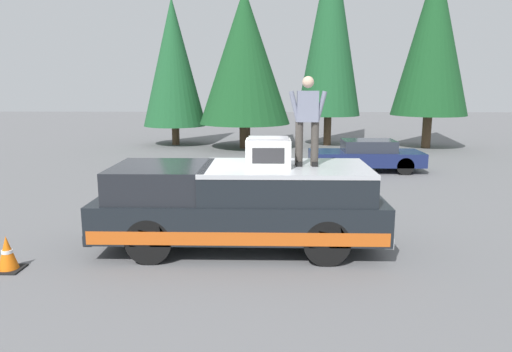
% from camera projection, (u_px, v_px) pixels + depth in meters
% --- Properties ---
extents(ground_plane, '(90.00, 90.00, 0.00)m').
position_uv_depth(ground_plane, '(221.00, 242.00, 9.71)').
color(ground_plane, slate).
extents(pickup_truck, '(2.01, 5.54, 1.65)m').
position_uv_depth(pickup_truck, '(240.00, 205.00, 9.24)').
color(pickup_truck, black).
rests_on(pickup_truck, ground).
extents(compressor_unit, '(0.65, 0.84, 0.56)m').
position_uv_depth(compressor_unit, '(268.00, 152.00, 8.92)').
color(compressor_unit, silver).
rests_on(compressor_unit, pickup_truck).
extents(person_on_truck_bed, '(0.29, 0.72, 1.69)m').
position_uv_depth(person_on_truck_bed, '(307.00, 119.00, 8.95)').
color(person_on_truck_bed, '#423D38').
rests_on(person_on_truck_bed, pickup_truck).
extents(parked_car_navy, '(1.64, 4.10, 1.16)m').
position_uv_depth(parked_car_navy, '(366.00, 156.00, 17.49)').
color(parked_car_navy, navy).
rests_on(parked_car_navy, ground).
extents(traffic_cone, '(0.47, 0.47, 0.62)m').
position_uv_depth(traffic_cone, '(7.00, 254.00, 8.20)').
color(traffic_cone, black).
rests_on(traffic_cone, ground).
extents(conifer_far_left, '(3.68, 3.68, 9.15)m').
position_uv_depth(conifer_far_left, '(433.00, 37.00, 22.85)').
color(conifer_far_left, '#4C3826').
rests_on(conifer_far_left, ground).
extents(conifer_left, '(3.26, 3.26, 10.64)m').
position_uv_depth(conifer_left, '(330.00, 25.00, 23.78)').
color(conifer_left, '#4C3826').
rests_on(conifer_left, ground).
extents(conifer_center_left, '(4.47, 4.47, 7.71)m').
position_uv_depth(conifer_center_left, '(245.00, 57.00, 22.97)').
color(conifer_center_left, '#4C3826').
rests_on(conifer_center_left, ground).
extents(conifer_center_right, '(3.26, 3.26, 7.51)m').
position_uv_depth(conifer_center_right, '(173.00, 63.00, 24.34)').
color(conifer_center_right, '#4C3826').
rests_on(conifer_center_right, ground).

